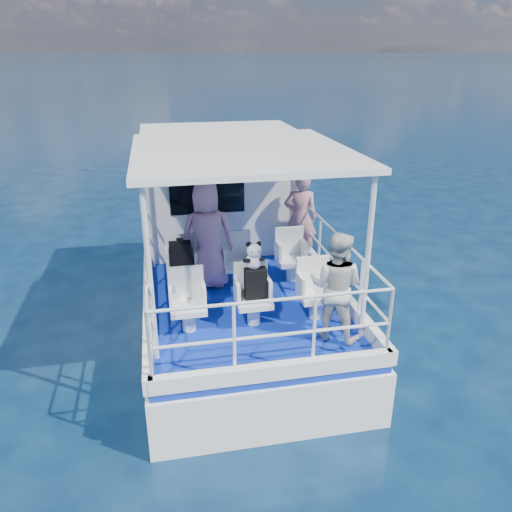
{
  "coord_description": "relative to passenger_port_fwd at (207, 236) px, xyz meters",
  "views": [
    {
      "loc": [
        -1.17,
        -7.1,
        4.44
      ],
      "look_at": [
        0.17,
        -0.4,
        1.62
      ],
      "focal_mm": 35.0,
      "sensor_mm": 36.0,
      "label": 1
    }
  ],
  "objects": [
    {
      "name": "ground",
      "position": [
        0.48,
        -0.24,
        -1.76
      ],
      "size": [
        2000.0,
        2000.0,
        0.0
      ],
      "primitive_type": "plane",
      "color": "#071A34",
      "rests_on": "ground"
    },
    {
      "name": "hull",
      "position": [
        0.48,
        0.76,
        -1.76
      ],
      "size": [
        3.0,
        7.0,
        1.6
      ],
      "primitive_type": "cube",
      "color": "white",
      "rests_on": "ground"
    },
    {
      "name": "deck",
      "position": [
        0.48,
        0.76,
        -0.91
      ],
      "size": [
        2.9,
        6.9,
        0.1
      ],
      "primitive_type": "cube",
      "color": "#0B249C",
      "rests_on": "hull"
    },
    {
      "name": "cabin",
      "position": [
        0.48,
        2.06,
        0.24
      ],
      "size": [
        2.85,
        2.0,
        2.2
      ],
      "primitive_type": "cube",
      "color": "white",
      "rests_on": "deck"
    },
    {
      "name": "canopy",
      "position": [
        0.48,
        -0.44,
        1.38
      ],
      "size": [
        3.0,
        3.2,
        0.08
      ],
      "primitive_type": "cube",
      "color": "white",
      "rests_on": "cabin"
    },
    {
      "name": "canopy_posts",
      "position": [
        0.48,
        -0.49,
        0.24
      ],
      "size": [
        2.77,
        2.97,
        2.2
      ],
      "color": "white",
      "rests_on": "deck"
    },
    {
      "name": "railings",
      "position": [
        0.48,
        -0.82,
        -0.36
      ],
      "size": [
        2.84,
        3.59,
        1.0
      ],
      "primitive_type": null,
      "color": "white",
      "rests_on": "deck"
    },
    {
      "name": "seat_port_fwd",
      "position": [
        -0.42,
        -0.04,
        -0.67
      ],
      "size": [
        0.48,
        0.46,
        0.38
      ],
      "primitive_type": "cube",
      "color": "silver",
      "rests_on": "deck"
    },
    {
      "name": "seat_center_fwd",
      "position": [
        0.48,
        -0.04,
        -0.67
      ],
      "size": [
        0.48,
        0.46,
        0.38
      ],
      "primitive_type": "cube",
      "color": "silver",
      "rests_on": "deck"
    },
    {
      "name": "seat_stbd_fwd",
      "position": [
        1.38,
        -0.04,
        -0.67
      ],
      "size": [
        0.48,
        0.46,
        0.38
      ],
      "primitive_type": "cube",
      "color": "silver",
      "rests_on": "deck"
    },
    {
      "name": "seat_port_aft",
      "position": [
        -0.42,
        -1.34,
        -0.67
      ],
      "size": [
        0.48,
        0.46,
        0.38
      ],
      "primitive_type": "cube",
      "color": "silver",
      "rests_on": "deck"
    },
    {
      "name": "seat_center_aft",
      "position": [
        0.48,
        -1.34,
        -0.67
      ],
      "size": [
        0.48,
        0.46,
        0.38
      ],
      "primitive_type": "cube",
      "color": "silver",
      "rests_on": "deck"
    },
    {
      "name": "seat_stbd_aft",
      "position": [
        1.38,
        -1.34,
        -0.67
      ],
      "size": [
        0.48,
        0.46,
        0.38
      ],
      "primitive_type": "cube",
      "color": "silver",
      "rests_on": "deck"
    },
    {
      "name": "passenger_port_fwd",
      "position": [
        0.0,
        0.0,
        0.0
      ],
      "size": [
        0.65,
        0.47,
        1.72
      ],
      "primitive_type": "imported",
      "rotation": [
        0.0,
        0.0,
        3.15
      ],
      "color": "#CF8699",
      "rests_on": "deck"
    },
    {
      "name": "passenger_stbd_fwd",
      "position": [
        1.73,
        0.73,
        -0.05
      ],
      "size": [
        0.67,
        0.51,
        1.63
      ],
      "primitive_type": "imported",
      "rotation": [
        0.0,
        0.0,
        2.91
      ],
      "color": "#C88186",
      "rests_on": "deck"
    },
    {
      "name": "passenger_stbd_aft",
      "position": [
        1.45,
        -1.88,
        -0.12
      ],
      "size": [
        0.91,
        0.87,
        1.47
      ],
      "primitive_type": "imported",
      "rotation": [
        0.0,
        0.0,
        2.52
      ],
      "color": "beige",
      "rests_on": "deck"
    },
    {
      "name": "backpack_port",
      "position": [
        -0.44,
        -0.11,
        -0.26
      ],
      "size": [
        0.34,
        0.19,
        0.44
      ],
      "primitive_type": "cube",
      "color": "black",
      "rests_on": "seat_port_fwd"
    },
    {
      "name": "backpack_center",
      "position": [
        0.5,
        -1.33,
        -0.26
      ],
      "size": [
        0.29,
        0.17,
        0.44
      ],
      "primitive_type": "cube",
      "color": "black",
      "rests_on": "seat_center_aft"
    },
    {
      "name": "compact_camera",
      "position": [
        -0.44,
        -0.1,
        -0.01
      ],
      "size": [
        0.1,
        0.06,
        0.06
      ],
      "primitive_type": "cube",
      "color": "black",
      "rests_on": "backpack_port"
    },
    {
      "name": "panda",
      "position": [
        0.49,
        -1.3,
        0.15
      ],
      "size": [
        0.25,
        0.21,
        0.38
      ],
      "primitive_type": null,
      "color": "white",
      "rests_on": "backpack_center"
    }
  ]
}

